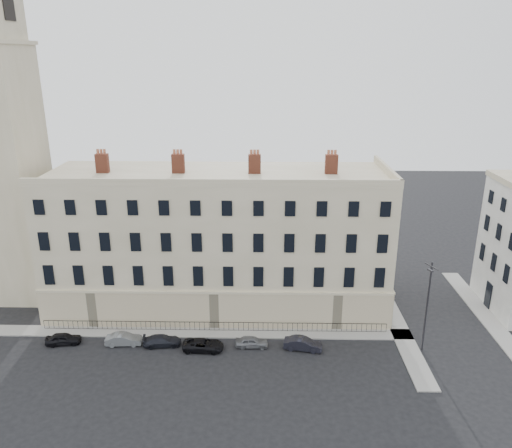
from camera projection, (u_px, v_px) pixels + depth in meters
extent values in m
plane|color=black|center=(274.00, 363.00, 45.78)|extent=(160.00, 160.00, 0.00)
cube|color=#BCB08B|center=(218.00, 240.00, 54.82)|extent=(36.00, 12.00, 15.00)
cube|color=#C6B795|center=(214.00, 311.00, 50.85)|extent=(36.10, 0.18, 4.00)
cube|color=#C6B795|center=(379.00, 286.00, 56.26)|extent=(0.18, 12.10, 4.00)
cube|color=#BCB08B|center=(211.00, 183.00, 46.72)|extent=(36.00, 0.35, 0.80)
cube|color=#BCB08B|center=(387.00, 170.00, 51.93)|extent=(0.35, 12.00, 0.80)
cube|color=brown|center=(102.00, 163.00, 52.28)|extent=(1.30, 0.70, 2.00)
cube|color=brown|center=(178.00, 164.00, 52.14)|extent=(1.30, 0.70, 2.00)
cube|color=brown|center=(255.00, 164.00, 51.99)|extent=(1.30, 0.70, 2.00)
cube|color=brown|center=(331.00, 164.00, 51.84)|extent=(1.30, 0.70, 2.00)
cube|color=#BCB08B|center=(2.00, 177.00, 55.04)|extent=(8.00, 8.00, 28.00)
cube|color=gray|center=(175.00, 332.00, 50.68)|extent=(48.00, 2.00, 0.12)
cube|color=gray|center=(394.00, 320.00, 53.09)|extent=(2.00, 24.00, 0.12)
cube|color=gray|center=(481.00, 311.00, 54.80)|extent=(2.00, 20.00, 0.12)
cube|color=black|center=(214.00, 322.00, 50.67)|extent=(35.00, 0.04, 0.04)
cube|color=black|center=(214.00, 330.00, 50.96)|extent=(35.00, 0.04, 0.04)
imported|color=black|center=(63.00, 339.00, 48.58)|extent=(3.50, 1.84, 1.14)
imported|color=slate|center=(124.00, 339.00, 48.47)|extent=(3.58, 1.45, 1.16)
imported|color=black|center=(162.00, 341.00, 48.32)|extent=(3.82, 1.94, 1.06)
imported|color=black|center=(203.00, 345.00, 47.58)|extent=(4.00, 1.96, 1.09)
imported|color=slate|center=(252.00, 342.00, 48.12)|extent=(3.18, 1.31, 1.08)
imported|color=black|center=(303.00, 344.00, 47.65)|extent=(3.83, 1.89, 1.21)
cylinder|color=#323136|center=(427.00, 307.00, 46.32)|extent=(0.18, 0.18, 9.13)
cylinder|color=#323136|center=(431.00, 266.00, 44.18)|extent=(0.76, 1.62, 0.11)
cube|color=#323136|center=(430.00, 270.00, 43.51)|extent=(0.41, 0.61, 0.14)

